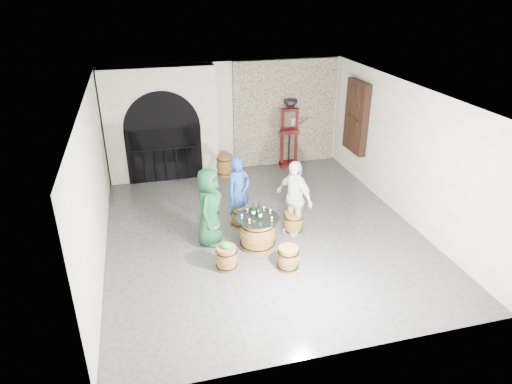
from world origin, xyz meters
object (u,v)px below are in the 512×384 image
object	(u,v)px
wine_bottle_center	(260,214)
side_barrel	(225,165)
barrel_table	(258,232)
wine_bottle_left	(253,211)
person_white	(294,198)
corking_press	(290,128)
barrel_stool_left	(211,233)
barrel_stool_far	(240,216)
wine_bottle_right	(259,209)
person_green	(209,207)
barrel_stool_right	(293,223)
barrel_stool_near_right	(288,258)
person_blue	(239,192)
barrel_stool_near_left	(226,258)

from	to	relation	value
wine_bottle_center	side_barrel	size ratio (longest dim) A/B	0.51
barrel_table	wine_bottle_left	xyz separation A→B (m)	(-0.07, 0.07, 0.50)
person_white	corking_press	distance (m)	4.16
barrel_stool_left	barrel_stool_far	xyz separation A→B (m)	(0.79, 0.60, 0.00)
wine_bottle_left	wine_bottle_right	world-z (taller)	same
person_green	wine_bottle_left	xyz separation A→B (m)	(0.89, -0.37, -0.03)
barrel_stool_left	barrel_stool_right	size ratio (longest dim) A/B	1.00
barrel_table	person_green	distance (m)	1.18
barrel_stool_near_right	person_white	world-z (taller)	person_white
barrel_stool_right	person_blue	bearing A→B (deg)	148.50
barrel_stool_right	wine_bottle_right	world-z (taller)	wine_bottle_right
person_green	barrel_table	bearing A→B (deg)	-89.05
barrel_stool_near_left	wine_bottle_center	distance (m)	1.18
corking_press	wine_bottle_left	bearing A→B (deg)	-112.48
barrel_stool_near_left	wine_bottle_left	size ratio (longest dim) A/B	1.53
person_white	wine_bottle_left	xyz separation A→B (m)	(-1.02, -0.32, -0.03)
barrel_table	barrel_stool_far	xyz separation A→B (m)	(-0.15, 1.02, -0.11)
barrel_stool_near_right	person_green	world-z (taller)	person_green
barrel_stool_left	barrel_stool_right	bearing A→B (deg)	-0.90
barrel_stool_far	barrel_stool_left	bearing A→B (deg)	-142.90
barrel_stool_far	side_barrel	size ratio (longest dim) A/B	0.77
person_green	barrel_stool_right	bearing A→B (deg)	-65.95
barrel_table	wine_bottle_right	xyz separation A→B (m)	(0.07, 0.12, 0.50)
barrel_stool_near_right	wine_bottle_left	world-z (taller)	wine_bottle_left
barrel_stool_near_right	wine_bottle_left	size ratio (longest dim) A/B	1.53
person_white	wine_bottle_right	size ratio (longest dim) A/B	5.43
barrel_table	person_green	bearing A→B (deg)	155.72
barrel_stool_near_left	wine_bottle_right	bearing A→B (deg)	40.24
wine_bottle_center	person_white	bearing A→B (deg)	27.77
person_blue	side_barrel	world-z (taller)	person_blue
barrel_stool_far	barrel_stool_near_left	xyz separation A→B (m)	(-0.66, -1.66, 0.00)
barrel_table	wine_bottle_left	bearing A→B (deg)	137.19
barrel_table	person_blue	xyz separation A→B (m)	(-0.16, 1.08, 0.49)
barrel_stool_near_left	person_green	world-z (taller)	person_green
person_green	person_white	distance (m)	1.91
corking_press	barrel_stool_far	bearing A→B (deg)	-119.72
person_blue	corking_press	world-z (taller)	corking_press
barrel_stool_near_right	wine_bottle_right	xyz separation A→B (m)	(-0.31, 1.08, 0.61)
barrel_stool_right	wine_bottle_center	world-z (taller)	wine_bottle_center
barrel_stool_right	corking_press	distance (m)	4.25
barrel_stool_near_right	side_barrel	xyz separation A→B (m)	(-0.29, 5.03, 0.07)
person_white	wine_bottle_center	xyz separation A→B (m)	(-0.91, -0.48, -0.03)
barrel_stool_right	person_white	size ratio (longest dim) A/B	0.28
barrel_stool_near_right	person_blue	world-z (taller)	person_blue
barrel_table	wine_bottle_right	distance (m)	0.51
wine_bottle_left	corking_press	xyz separation A→B (m)	(2.23, 4.29, 0.35)
wine_bottle_center	corking_press	size ratio (longest dim) A/B	0.16
barrel_table	wine_bottle_right	size ratio (longest dim) A/B	2.88
person_blue	wine_bottle_center	bearing A→B (deg)	-107.99
barrel_table	wine_bottle_center	distance (m)	0.51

